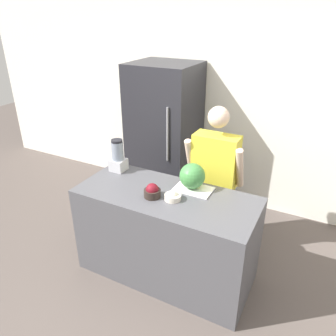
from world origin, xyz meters
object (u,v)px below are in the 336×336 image
object	(u,v)px
watermelon	(192,176)
refrigerator	(165,136)
bowl_cream	(173,196)
blender	(118,157)
person	(214,181)
bowl_cherries	(152,191)

from	to	relation	value
watermelon	refrigerator	bearing A→B (deg)	128.68
bowl_cream	blender	bearing A→B (deg)	160.91
person	watermelon	world-z (taller)	person
person	bowl_cherries	size ratio (longest dim) A/B	10.62
watermelon	blender	size ratio (longest dim) A/B	0.71
bowl_cream	blender	size ratio (longest dim) A/B	0.44
watermelon	blender	world-z (taller)	blender
person	watermelon	size ratio (longest dim) A/B	6.72
blender	watermelon	bearing A→B (deg)	-0.59
bowl_cherries	blender	bearing A→B (deg)	152.25
blender	person	bearing A→B (deg)	24.41
refrigerator	person	size ratio (longest dim) A/B	1.16
person	blender	distance (m)	1.02
bowl_cherries	bowl_cream	world-z (taller)	bowl_cherries
person	bowl_cherries	world-z (taller)	person
watermelon	bowl_cream	bearing A→B (deg)	-105.38
person	bowl_cream	size ratio (longest dim) A/B	10.87
watermelon	bowl_cherries	size ratio (longest dim) A/B	1.58
bowl_cherries	blender	xyz separation A→B (m)	(-0.58, 0.30, 0.10)
refrigerator	bowl_cherries	size ratio (longest dim) A/B	12.29
watermelon	bowl_cherries	xyz separation A→B (m)	(-0.25, -0.30, -0.08)
bowl_cherries	refrigerator	bearing A→B (deg)	113.85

